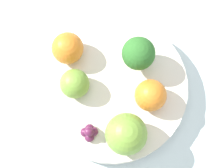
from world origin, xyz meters
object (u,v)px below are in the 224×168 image
(broccoli, at_px, (138,54))
(grape_cluster, at_px, (89,132))
(apple_red, at_px, (126,134))
(orange_back, at_px, (68,48))
(orange_front, at_px, (151,95))
(apple_green, at_px, (75,84))
(bowl, at_px, (112,89))

(broccoli, height_order, grape_cluster, broccoli)
(broccoli, xyz_separation_m, apple_red, (-0.12, 0.03, -0.01))
(orange_back, bearing_deg, orange_front, -123.75)
(orange_back, bearing_deg, apple_red, -149.39)
(orange_front, xyz_separation_m, grape_cluster, (-0.05, 0.09, -0.01))
(apple_green, bearing_deg, orange_back, 9.00)
(broccoli, relative_size, orange_back, 1.34)
(grape_cluster, bearing_deg, apple_green, 14.58)
(broccoli, height_order, orange_front, broccoli)
(broccoli, xyz_separation_m, orange_front, (-0.06, -0.01, -0.01))
(apple_red, xyz_separation_m, orange_back, (0.14, 0.08, -0.01))
(orange_front, height_order, orange_back, orange_back)
(apple_red, distance_m, orange_front, 0.07)
(broccoli, xyz_separation_m, grape_cluster, (-0.11, 0.08, -0.03))
(broccoli, bearing_deg, grape_cluster, 144.04)
(apple_red, bearing_deg, orange_front, -35.40)
(broccoli, relative_size, orange_front, 1.36)
(bowl, distance_m, broccoli, 0.08)
(grape_cluster, bearing_deg, broccoli, -35.96)
(orange_front, bearing_deg, apple_red, 144.60)
(bowl, bearing_deg, orange_front, -113.53)
(apple_red, xyz_separation_m, orange_front, (0.06, -0.04, -0.01))
(bowl, bearing_deg, apple_green, 91.04)
(apple_red, bearing_deg, apple_green, 42.15)
(bowl, xyz_separation_m, apple_green, (-0.00, 0.06, 0.04))
(grape_cluster, bearing_deg, apple_red, -98.86)
(broccoli, distance_m, orange_front, 0.06)
(bowl, relative_size, orange_back, 4.84)
(orange_front, bearing_deg, grape_cluster, 117.13)
(broccoli, height_order, apple_red, broccoli)
(apple_green, height_order, grape_cluster, apple_green)
(broccoli, bearing_deg, apple_red, 167.78)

